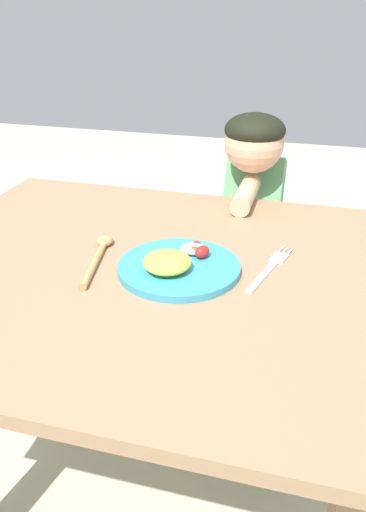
# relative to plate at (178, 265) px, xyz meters

# --- Properties ---
(ground_plane) EXTENTS (8.00, 8.00, 0.00)m
(ground_plane) POSITION_rel_plate_xyz_m (-0.06, 0.00, -0.77)
(ground_plane) COLOR beige
(dining_table) EXTENTS (1.09, 0.90, 0.76)m
(dining_table) POSITION_rel_plate_xyz_m (-0.06, 0.00, -0.18)
(dining_table) COLOR #947253
(dining_table) RESTS_ON ground_plane
(plate) EXTENTS (0.25, 0.25, 0.05)m
(plate) POSITION_rel_plate_xyz_m (0.00, 0.00, 0.00)
(plate) COLOR teal
(plate) RESTS_ON dining_table
(fork) EXTENTS (0.07, 0.22, 0.01)m
(fork) POSITION_rel_plate_xyz_m (0.18, 0.06, -0.01)
(fork) COLOR silver
(fork) RESTS_ON dining_table
(spoon) EXTENTS (0.07, 0.22, 0.02)m
(spoon) POSITION_rel_plate_xyz_m (-0.18, 0.02, -0.01)
(spoon) COLOR tan
(spoon) RESTS_ON dining_table
(person) EXTENTS (0.17, 0.39, 0.98)m
(person) POSITION_rel_plate_xyz_m (0.07, 0.58, -0.22)
(person) COLOR #4A446A
(person) RESTS_ON ground_plane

